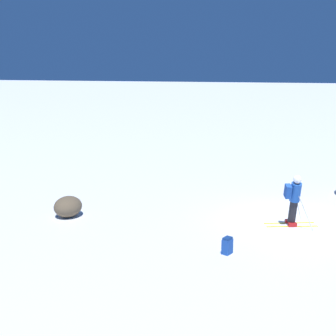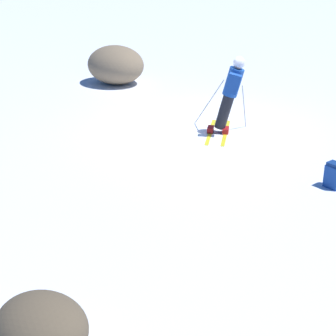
% 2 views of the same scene
% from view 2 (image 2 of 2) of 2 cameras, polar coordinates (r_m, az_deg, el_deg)
% --- Properties ---
extents(ground_plane, '(300.00, 300.00, 0.00)m').
position_cam_2_polar(ground_plane, '(13.58, 3.31, 3.95)').
color(ground_plane, white).
extents(skier, '(1.38, 1.81, 1.87)m').
position_cam_2_polar(skier, '(13.03, 6.37, 7.77)').
color(skier, yellow).
rests_on(skier, ground).
extents(spare_backpack, '(0.36, 0.31, 0.50)m').
position_cam_2_polar(spare_backpack, '(10.93, 16.49, -0.73)').
color(spare_backpack, '#194293').
rests_on(spare_backpack, ground).
extents(exposed_boulder_0, '(1.13, 0.96, 0.74)m').
position_cam_2_polar(exposed_boulder_0, '(6.79, -12.72, -15.50)').
color(exposed_boulder_0, brown).
rests_on(exposed_boulder_0, ground).
extents(exposed_boulder_1, '(1.79, 1.53, 1.17)m').
position_cam_2_polar(exposed_boulder_1, '(17.45, -5.34, 10.39)').
color(exposed_boulder_1, '#7A664C').
rests_on(exposed_boulder_1, ground).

